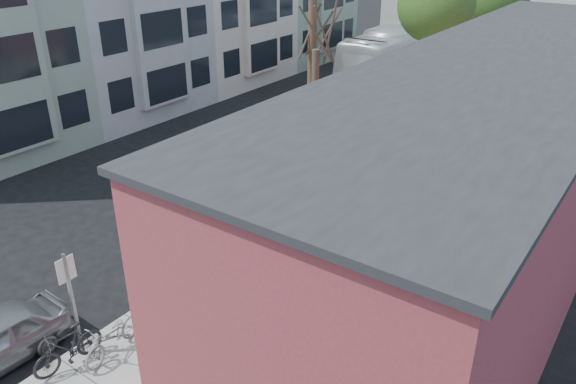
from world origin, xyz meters
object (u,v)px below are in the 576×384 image
Objects in this scene: parked_bike_a at (68,348)px; patio_chair_b at (257,355)px; patio_chair_a at (282,330)px; sign_post at (71,296)px; bus at (399,52)px; patron_grey at (322,260)px; car_2 at (306,152)px; parked_bike_b at (113,336)px; parking_meter_far at (333,164)px; utility_pole_near at (310,60)px; tree_leafy_mid at (436,5)px; cyclist at (273,233)px; patron_green at (241,321)px; tree_bare at (314,135)px; car_3 at (380,117)px; parking_meter_near at (189,253)px; car_1 at (208,205)px.

patio_chair_b is at bearing 39.30° from parked_bike_a.
parked_bike_a is at bearing -120.15° from patio_chair_a.
bus reaches higher than sign_post.
patron_grey reaches higher than car_2.
patio_chair_b is at bearing 15.78° from parked_bike_b.
parking_meter_far is 4.84m from utility_pole_near.
tree_leafy_mid is 4.36× the size of cyclist.
patron_green reaches higher than patio_chair_b.
tree_bare is 3.22× the size of cyclist.
patio_chair_a is (3.73, 3.02, -1.24)m from sign_post.
cyclist is 0.33× the size of car_3.
bus is (-6.54, 22.51, 0.65)m from cyclist.
patio_chair_a is 0.48× the size of parked_bike_b.
tree_leafy_mid is at bearing 117.90° from patio_chair_a.
patron_grey is at bearing 26.97° from parking_meter_near.
patron_grey is (-0.44, 2.48, 0.54)m from patio_chair_a.
tree_bare reaches higher than parked_bike_a.
parked_bike_a reaches higher than patio_chair_b.
sign_post is 18.55m from car_3.
patron_green is at bearing -81.36° from tree_leafy_mid.
parking_meter_near is 0.10× the size of bus.
utility_pole_near is at bearing -57.59° from cyclist.
car_3 reaches higher than patio_chair_b.
parking_meter_far is at bearing 94.13° from utility_pole_near.
car_1 is (-2.17, 7.06, 0.06)m from parked_bike_a.
patron_grey reaches higher than parked_bike_a.
patron_green is 0.27× the size of car_2.
parking_meter_far is 0.63× the size of patron_grey.
parking_meter_near is 7.39m from utility_pole_near.
patron_green is 0.13× the size of bus.
parked_bike_b is at bearing -77.91° from bus.
parked_bike_b is (0.71, -3.30, -0.36)m from parking_meter_near.
tree_leafy_mid is at bearing 71.80° from car_2.
parking_meter_near is at bearing -92.06° from tree_leafy_mid.
patron_green reaches higher than parked_bike_a.
car_2 is at bearing -172.24° from patron_green.
patio_chair_b is 0.45× the size of patron_grey.
tree_leafy_mid is at bearing 173.88° from patron_grey.
tree_bare is 1.28× the size of car_1.
parked_bike_a is 1.01m from parked_bike_b.
car_2 is (-3.01, 6.33, -0.17)m from cyclist.
patio_chair_b is (3.72, -7.71, -4.82)m from utility_pole_near.
patron_green is at bearing -69.61° from car_3.
bus is (-5.34, 28.50, -0.15)m from sign_post.
patio_chair_b is at bearing -70.94° from bus.
patio_chair_a is 0.50× the size of cyclist.
tree_leafy_mid is at bearing 21.87° from car_3.
bus is at bearing 179.71° from patron_green.
car_2 is at bearing -49.65° from cyclist.
cyclist reaches higher than parked_bike_a.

